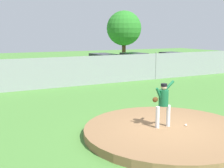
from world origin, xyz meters
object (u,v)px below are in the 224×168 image
at_px(parked_car_slate, 104,64).
at_px(parked_car_champagne, 134,63).
at_px(pitcher_youth, 163,101).
at_px(baseball, 186,125).
at_px(parked_car_burgundy, 173,61).

height_order(parked_car_slate, parked_car_champagne, parked_car_slate).
bearing_deg(parked_car_champagne, parked_car_slate, 177.42).
distance_m(pitcher_youth, parked_car_champagne, 16.42).
bearing_deg(baseball, parked_car_slate, 74.89).
bearing_deg(baseball, parked_car_champagne, 64.76).
xyz_separation_m(baseball, parked_car_slate, (4.02, 14.89, 0.51)).
distance_m(baseball, parked_car_slate, 15.44).
bearing_deg(pitcher_youth, parked_car_champagne, 61.90).
distance_m(parked_car_slate, parked_car_champagne, 2.94).
height_order(pitcher_youth, parked_car_champagne, pitcher_youth).
bearing_deg(baseball, parked_car_burgundy, 52.14).
bearing_deg(parked_car_burgundy, pitcher_youth, -130.30).
xyz_separation_m(pitcher_youth, baseball, (0.77, -0.28, -0.88)).
bearing_deg(pitcher_youth, baseball, -20.24).
height_order(parked_car_champagne, parked_car_burgundy, parked_car_champagne).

